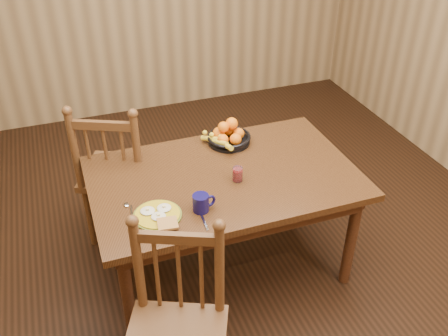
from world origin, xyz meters
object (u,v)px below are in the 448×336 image
object	(u,v)px
dining_table	(224,186)
breakfast_plate	(158,215)
chair_far	(118,173)
coffee_mug	(202,203)
chair_near	(176,332)
fruit_bowl	(228,136)

from	to	relation	value
dining_table	breakfast_plate	size ratio (longest dim) A/B	5.46
chair_far	coffee_mug	xyz separation A→B (m)	(0.34, -0.84, 0.28)
chair_near	chair_far	bearing A→B (deg)	115.34
chair_far	breakfast_plate	distance (m)	0.86
chair_near	fruit_bowl	size ratio (longest dim) A/B	3.21
dining_table	coffee_mug	bearing A→B (deg)	-129.46
chair_far	fruit_bowl	distance (m)	0.80
dining_table	coffee_mug	distance (m)	0.38
dining_table	breakfast_plate	bearing A→B (deg)	-151.46
coffee_mug	chair_far	bearing A→B (deg)	112.01
breakfast_plate	coffee_mug	bearing A→B (deg)	-5.56
chair_near	fruit_bowl	bearing A→B (deg)	83.40
chair_near	coffee_mug	size ratio (longest dim) A/B	7.76
breakfast_plate	fruit_bowl	size ratio (longest dim) A/B	0.91
chair_far	fruit_bowl	size ratio (longest dim) A/B	3.34
breakfast_plate	coffee_mug	world-z (taller)	coffee_mug
chair_far	chair_near	size ratio (longest dim) A/B	1.04
dining_table	coffee_mug	size ratio (longest dim) A/B	11.96
chair_far	chair_near	bearing A→B (deg)	116.20
chair_far	fruit_bowl	bearing A→B (deg)	-172.41
breakfast_plate	fruit_bowl	world-z (taller)	fruit_bowl
dining_table	breakfast_plate	world-z (taller)	breakfast_plate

